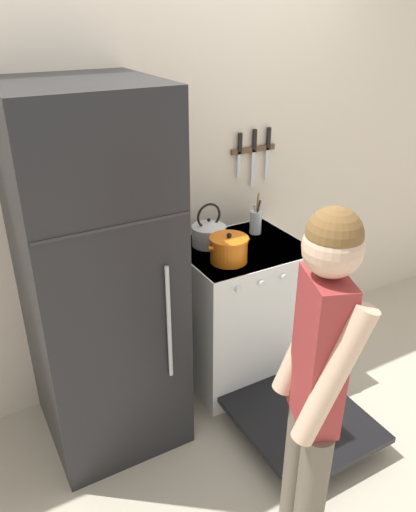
{
  "coord_description": "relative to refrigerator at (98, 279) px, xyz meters",
  "views": [
    {
      "loc": [
        -1.15,
        -2.5,
        2.14
      ],
      "look_at": [
        -0.01,
        -0.45,
        0.97
      ],
      "focal_mm": 35.0,
      "sensor_mm": 36.0,
      "label": 1
    }
  ],
  "objects": [
    {
      "name": "ground_plane",
      "position": [
        0.58,
        0.35,
        -0.94
      ],
      "size": [
        14.0,
        14.0,
        0.0
      ],
      "primitive_type": "plane",
      "color": "#B2A893"
    },
    {
      "name": "person",
      "position": [
        0.42,
        -1.14,
        -0.02
      ],
      "size": [
        0.34,
        0.39,
        1.62
      ],
      "rotation": [
        0.0,
        0.0,
        1.21
      ],
      "color": "#6B6051",
      "rests_on": "ground_plane"
    },
    {
      "name": "stove_range",
      "position": [
        0.88,
        0.01,
        -0.5
      ],
      "size": [
        0.72,
        1.32,
        0.89
      ],
      "color": "white",
      "rests_on": "ground_plane"
    },
    {
      "name": "tea_kettle",
      "position": [
        0.73,
        0.17,
        0.03
      ],
      "size": [
        0.25,
        0.2,
        0.26
      ],
      "color": "silver",
      "rests_on": "stove_range"
    },
    {
      "name": "refrigerator",
      "position": [
        0.0,
        0.0,
        0.0
      ],
      "size": [
        0.68,
        0.73,
        1.88
      ],
      "color": "black",
      "rests_on": "ground_plane"
    },
    {
      "name": "dutch_oven_pot",
      "position": [
        0.72,
        -0.07,
        0.03
      ],
      "size": [
        0.26,
        0.21,
        0.17
      ],
      "color": "orange",
      "rests_on": "stove_range"
    },
    {
      "name": "utensil_jar",
      "position": [
        1.06,
        0.18,
        0.03
      ],
      "size": [
        0.07,
        0.07,
        0.26
      ],
      "color": "silver",
      "rests_on": "stove_range"
    },
    {
      "name": "wall_back",
      "position": [
        0.58,
        0.38,
        0.34
      ],
      "size": [
        10.0,
        0.06,
        2.55
      ],
      "color": "beige",
      "rests_on": "ground_plane"
    },
    {
      "name": "wall_knife_strip",
      "position": [
        1.13,
        0.34,
        0.44
      ],
      "size": [
        0.31,
        0.03,
        0.36
      ],
      "color": "brown"
    }
  ]
}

